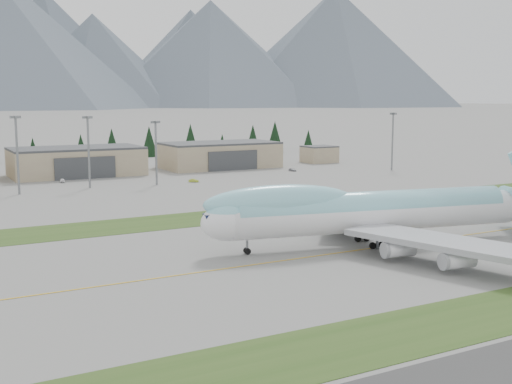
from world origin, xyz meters
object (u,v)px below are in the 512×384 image
hangar_right (219,155)px  service_vehicle_c (292,171)px  hangar_center (77,161)px  service_vehicle_a (62,183)px  service_vehicle_b (194,182)px  boeing_747_freighter (374,210)px

hangar_right → service_vehicle_c: (19.75, -27.25, -5.39)m
hangar_center → service_vehicle_a: hangar_center is taller
service_vehicle_b → service_vehicle_c: 50.45m
boeing_747_freighter → service_vehicle_b: bearing=97.7°
service_vehicle_b → service_vehicle_c: size_ratio=0.92×
hangar_center → hangar_right: size_ratio=1.00×
service_vehicle_a → service_vehicle_c: (89.36, -8.20, 0.00)m
hangar_center → service_vehicle_a: size_ratio=12.13×
boeing_747_freighter → hangar_center: boeing_747_freighter is taller
service_vehicle_b → boeing_747_freighter: bearing=-149.2°
boeing_747_freighter → service_vehicle_c: bearing=76.5°
boeing_747_freighter → hangar_center: bearing=110.6°
service_vehicle_a → service_vehicle_c: bearing=-0.5°
hangar_right → service_vehicle_b: (-29.01, -40.20, -5.39)m
hangar_right → service_vehicle_a: 72.37m
hangar_right → service_vehicle_a: size_ratio=12.13×
service_vehicle_b → service_vehicle_a: bearing=97.1°
hangar_center → hangar_right: bearing=0.0°
hangar_right → service_vehicle_c: bearing=-54.1°
hangar_center → hangar_right: (60.00, 0.00, 0.00)m
hangar_right → service_vehicle_b: hangar_right is taller
service_vehicle_a → service_vehicle_b: 45.78m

